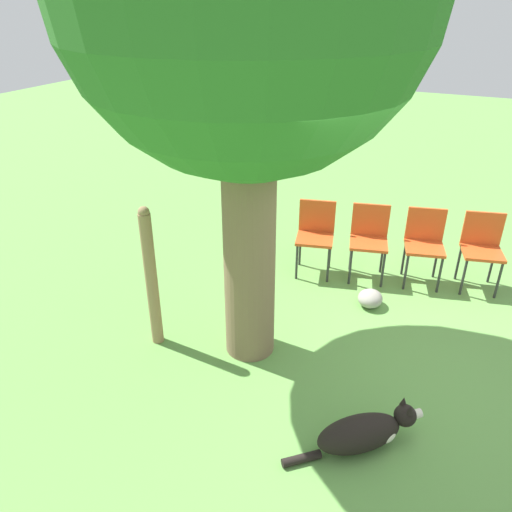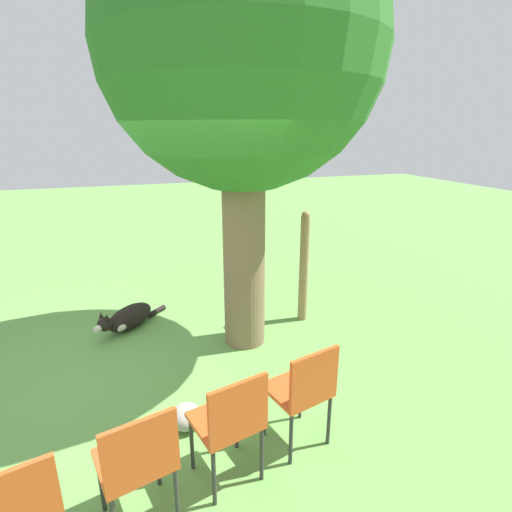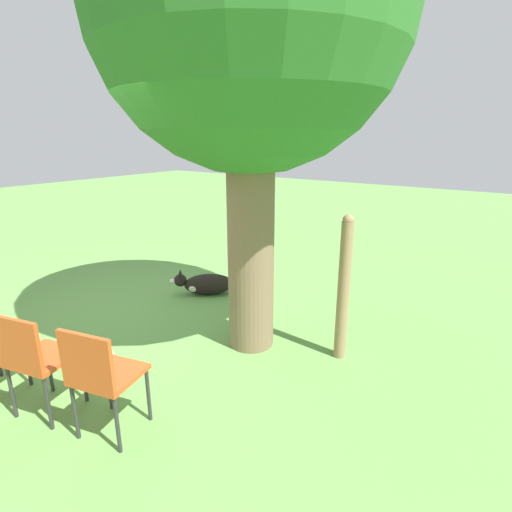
{
  "view_description": "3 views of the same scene",
  "coord_description": "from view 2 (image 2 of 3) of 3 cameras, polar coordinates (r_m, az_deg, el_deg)",
  "views": [
    {
      "loc": [
        -3.88,
        -0.49,
        3.14
      ],
      "look_at": [
        -0.43,
        1.1,
        1.12
      ],
      "focal_mm": 35.0,
      "sensor_mm": 36.0,
      "label": 1
    },
    {
      "loc": [
        3.79,
        -0.02,
        2.44
      ],
      "look_at": [
        -0.22,
        1.34,
        1.08
      ],
      "focal_mm": 28.0,
      "sensor_mm": 36.0,
      "label": 2
    },
    {
      "loc": [
        2.82,
        3.49,
        2.17
      ],
      "look_at": [
        -0.42,
        1.21,
        0.95
      ],
      "focal_mm": 28.0,
      "sensor_mm": 36.0,
      "label": 3
    }
  ],
  "objects": [
    {
      "name": "red_chair_3",
      "position": [
        3.25,
        6.82,
        -18.22
      ],
      "size": [
        0.51,
        0.53,
        0.9
      ],
      "rotation": [
        0.0,
        0.0,
        3.38
      ],
      "color": "#D14C1E",
      "rests_on": "ground_plane"
    },
    {
      "name": "red_chair_2",
      "position": [
        2.96,
        -3.65,
        -22.27
      ],
      "size": [
        0.51,
        0.53,
        0.9
      ],
      "rotation": [
        0.0,
        0.0,
        3.38
      ],
      "color": "#D14C1E",
      "rests_on": "ground_plane"
    },
    {
      "name": "fence_post",
      "position": [
        5.17,
        6.85,
        -1.52
      ],
      "size": [
        0.12,
        0.12,
        1.47
      ],
      "color": "#937551",
      "rests_on": "ground_plane"
    },
    {
      "name": "garden_rock",
      "position": [
        3.71,
        -9.94,
        -21.66
      ],
      "size": [
        0.3,
        0.27,
        0.19
      ],
      "color": "gray",
      "rests_on": "ground_plane"
    },
    {
      "name": "dog",
      "position": [
        5.34,
        -17.93,
        -8.46
      ],
      "size": [
        0.82,
        0.9,
        0.37
      ],
      "rotation": [
        0.0,
        0.0,
        5.44
      ],
      "color": "black",
      "rests_on": "ground_plane"
    },
    {
      "name": "oak_tree",
      "position": [
        4.34,
        -2.0,
        27.25
      ],
      "size": [
        2.81,
        2.81,
        4.6
      ],
      "color": "#7A6047",
      "rests_on": "ground_plane"
    },
    {
      "name": "red_chair_0",
      "position": [
        2.76,
        -31.19,
        -28.83
      ],
      "size": [
        0.51,
        0.53,
        0.9
      ],
      "rotation": [
        0.0,
        0.0,
        3.38
      ],
      "color": "#D14C1E",
      "rests_on": "ground_plane"
    },
    {
      "name": "red_chair_1",
      "position": [
        2.79,
        -16.56,
        -26.09
      ],
      "size": [
        0.51,
        0.53,
        0.9
      ],
      "rotation": [
        0.0,
        0.0,
        3.38
      ],
      "color": "#D14C1E",
      "rests_on": "ground_plane"
    },
    {
      "name": "ground_plane",
      "position": [
        4.5,
        -16.01,
        -15.76
      ],
      "size": [
        30.0,
        30.0,
        0.0
      ],
      "primitive_type": "plane",
      "color": "#609947"
    }
  ]
}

